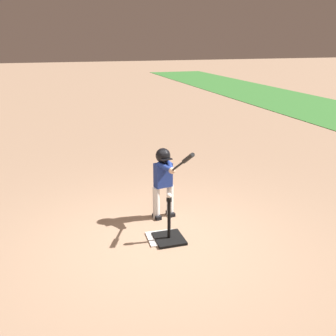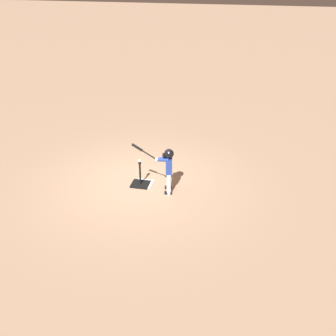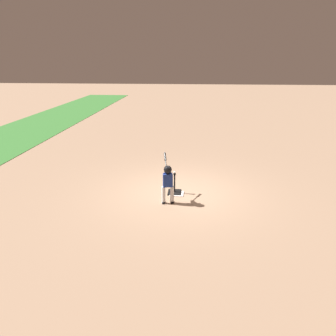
{
  "view_description": "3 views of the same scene",
  "coord_description": "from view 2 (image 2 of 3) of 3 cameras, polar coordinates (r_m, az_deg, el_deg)",
  "views": [
    {
      "loc": [
        4.84,
        -1.41,
        2.82
      ],
      "look_at": [
        -0.8,
        0.36,
        0.85
      ],
      "focal_mm": 42.0,
      "sensor_mm": 36.0,
      "label": 1
    },
    {
      "loc": [
        -2.58,
        8.57,
        5.21
      ],
      "look_at": [
        -0.82,
        0.32,
        0.68
      ],
      "focal_mm": 42.0,
      "sensor_mm": 36.0,
      "label": 2
    },
    {
      "loc": [
        -9.66,
        -0.45,
        4.1
      ],
      "look_at": [
        -0.1,
        0.34,
        0.85
      ],
      "focal_mm": 35.0,
      "sensor_mm": 36.0,
      "label": 3
    }
  ],
  "objects": [
    {
      "name": "ground_plane",
      "position": [
        10.36,
        -4.05,
        -2.05
      ],
      "size": [
        90.0,
        90.0,
        0.0
      ],
      "primitive_type": "plane",
      "color": "#93755B"
    },
    {
      "name": "baseball",
      "position": [
        9.9,
        -4.15,
        1.04
      ],
      "size": [
        0.07,
        0.07,
        0.07
      ],
      "primitive_type": "sphere",
      "color": "white",
      "rests_on": "batting_tee"
    },
    {
      "name": "home_plate",
      "position": [
        10.27,
        -3.53,
        -2.24
      ],
      "size": [
        0.46,
        0.46,
        0.02
      ],
      "primitive_type": "cube",
      "rotation": [
        0.0,
        0.0,
        -0.05
      ],
      "color": "white",
      "rests_on": "ground_plane"
    },
    {
      "name": "batting_tee",
      "position": [
        10.19,
        -4.03,
        -2.05
      ],
      "size": [
        0.46,
        0.42,
        0.66
      ],
      "color": "black",
      "rests_on": "ground_plane"
    },
    {
      "name": "batter_child",
      "position": [
        9.57,
        -0.08,
        0.45
      ],
      "size": [
        1.01,
        0.39,
        1.32
      ],
      "color": "silver",
      "rests_on": "ground_plane"
    }
  ]
}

